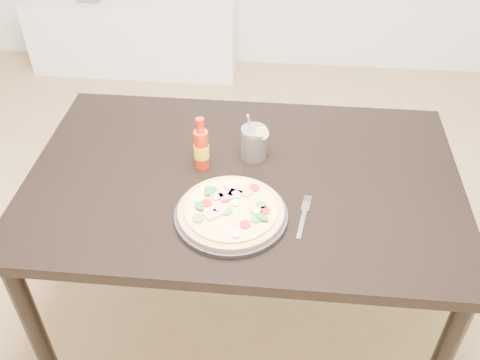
# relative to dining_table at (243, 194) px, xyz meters

# --- Properties ---
(floor) EXTENTS (4.50, 4.50, 0.00)m
(floor) POSITION_rel_dining_table_xyz_m (-0.14, -0.04, -0.67)
(floor) COLOR #9E7A51
(floor) RESTS_ON ground
(dining_table) EXTENTS (1.40, 0.90, 0.75)m
(dining_table) POSITION_rel_dining_table_xyz_m (0.00, 0.00, 0.00)
(dining_table) COLOR black
(dining_table) RESTS_ON ground
(plate) EXTENTS (0.34, 0.34, 0.02)m
(plate) POSITION_rel_dining_table_xyz_m (-0.02, -0.20, 0.09)
(plate) COLOR black
(plate) RESTS_ON dining_table
(pizza) EXTENTS (0.31, 0.31, 0.03)m
(pizza) POSITION_rel_dining_table_xyz_m (-0.02, -0.20, 0.11)
(pizza) COLOR tan
(pizza) RESTS_ON plate
(hot_sauce_bottle) EXTENTS (0.06, 0.06, 0.19)m
(hot_sauce_bottle) POSITION_rel_dining_table_xyz_m (-0.14, 0.04, 0.16)
(hot_sauce_bottle) COLOR red
(hot_sauce_bottle) RESTS_ON dining_table
(cola_cup) EXTENTS (0.09, 0.09, 0.17)m
(cola_cup) POSITION_rel_dining_table_xyz_m (0.02, 0.10, 0.14)
(cola_cup) COLOR black
(cola_cup) RESTS_ON dining_table
(fork) EXTENTS (0.05, 0.19, 0.00)m
(fork) POSITION_rel_dining_table_xyz_m (0.20, -0.17, 0.09)
(fork) COLOR silver
(fork) RESTS_ON dining_table
(media_console) EXTENTS (1.40, 0.34, 0.50)m
(media_console) POSITION_rel_dining_table_xyz_m (-0.94, 2.03, -0.42)
(media_console) COLOR white
(media_console) RESTS_ON ground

